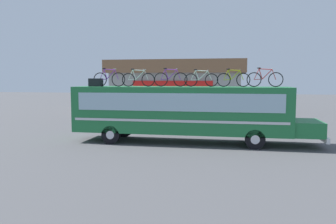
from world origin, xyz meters
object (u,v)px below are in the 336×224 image
Objects in this scene: rooftop_bicycle_4 at (201,79)px; rooftop_bicycle_5 at (233,79)px; rooftop_bicycle_2 at (138,79)px; bus at (185,110)px; rooftop_bicycle_1 at (109,79)px; rooftop_bicycle_6 at (265,79)px; rooftop_bicycle_3 at (171,79)px; luggage_bag_1 at (96,82)px.

rooftop_bicycle_4 is 1.04× the size of rooftop_bicycle_5.
bus is at bearing 1.64° from rooftop_bicycle_2.
rooftop_bicycle_1 reaches higher than rooftop_bicycle_2.
rooftop_bicycle_5 is at bearing -174.72° from rooftop_bicycle_6.
rooftop_bicycle_1 is 3.21m from rooftop_bicycle_3.
rooftop_bicycle_6 is at bearing 4.39° from rooftop_bicycle_1.
luggage_bag_1 is at bearing -173.32° from rooftop_bicycle_3.
rooftop_bicycle_1 is 1.01× the size of rooftop_bicycle_4.
rooftop_bicycle_1 is 1.05× the size of rooftop_bicycle_5.
rooftop_bicycle_4 is 3.14m from rooftop_bicycle_6.
luggage_bag_1 is at bearing -175.82° from rooftop_bicycle_5.
bus is 2.90m from rooftop_bicycle_2.
rooftop_bicycle_2 is at bearing -178.36° from bus.
rooftop_bicycle_6 is (1.53, 0.14, 0.02)m from rooftop_bicycle_5.
luggage_bag_1 is 0.74m from rooftop_bicycle_1.
rooftop_bicycle_1 is at bearing -174.09° from rooftop_bicycle_2.
bus is 7.16× the size of rooftop_bicycle_4.
luggage_bag_1 is 0.36× the size of rooftop_bicycle_2.
rooftop_bicycle_6 is at bearing 2.96° from rooftop_bicycle_4.
rooftop_bicycle_5 is at bearing 4.18° from rooftop_bicycle_1.
rooftop_bicycle_1 reaches higher than rooftop_bicycle_5.
rooftop_bicycle_1 is 1.53m from rooftop_bicycle_2.
rooftop_bicycle_1 reaches higher than luggage_bag_1.
rooftop_bicycle_3 is at bearing 166.95° from bus.
rooftop_bicycle_4 is at bearing -177.04° from rooftop_bicycle_6.
rooftop_bicycle_2 is 1.01× the size of rooftop_bicycle_3.
rooftop_bicycle_3 reaches higher than luggage_bag_1.
rooftop_bicycle_2 reaches higher than luggage_bag_1.
rooftop_bicycle_3 reaches higher than rooftop_bicycle_5.
luggage_bag_1 is 5.49m from rooftop_bicycle_4.
rooftop_bicycle_6 is (6.37, 0.45, 0.01)m from rooftop_bicycle_2.
rooftop_bicycle_3 is (-0.76, 0.18, 1.60)m from bus.
rooftop_bicycle_2 is (1.52, 0.16, -0.01)m from rooftop_bicycle_1.
rooftop_bicycle_4 is 0.97× the size of rooftop_bicycle_6.
bus is 4.26m from rooftop_bicycle_1.
rooftop_bicycle_1 is at bearing -172.78° from rooftop_bicycle_3.
rooftop_bicycle_2 is at bearing -174.94° from rooftop_bicycle_4.
bus is 4.87m from luggage_bag_1.
rooftop_bicycle_1 is (0.71, 0.05, 0.19)m from luggage_bag_1.
bus is 7.02× the size of rooftop_bicycle_2.
rooftop_bicycle_5 is (4.84, 0.31, -0.01)m from rooftop_bicycle_2.
rooftop_bicycle_2 is at bearing 5.38° from luggage_bag_1.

